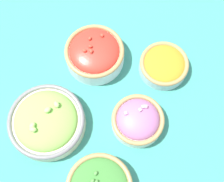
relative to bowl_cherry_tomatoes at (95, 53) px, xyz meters
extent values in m
plane|color=#337F75|center=(-0.05, -0.11, -0.04)|extent=(3.00, 3.00, 0.00)
cylinder|color=silver|center=(0.00, 0.00, -0.01)|extent=(0.16, 0.16, 0.05)
torus|color=#997A4C|center=(0.00, 0.00, 0.01)|extent=(0.16, 0.16, 0.01)
ellipsoid|color=red|center=(0.00, 0.00, 0.01)|extent=(0.13, 0.13, 0.04)
ellipsoid|color=red|center=(-0.01, 0.00, 0.04)|extent=(0.01, 0.01, 0.01)
ellipsoid|color=red|center=(0.01, 0.02, 0.04)|extent=(0.01, 0.01, 0.01)
ellipsoid|color=red|center=(-0.02, 0.01, 0.04)|extent=(0.01, 0.01, 0.01)
ellipsoid|color=red|center=(-0.01, 0.00, 0.04)|extent=(0.01, 0.01, 0.01)
ellipsoid|color=red|center=(0.04, 0.01, 0.04)|extent=(0.01, 0.01, 0.01)
ellipsoid|color=red|center=(-0.01, 0.01, 0.04)|extent=(0.01, 0.01, 0.01)
ellipsoid|color=#47893D|center=(-0.24, -0.23, 0.02)|extent=(0.01, 0.01, 0.01)
ellipsoid|color=#47893D|center=(-0.23, -0.22, 0.02)|extent=(0.01, 0.01, 0.01)
ellipsoid|color=#47893D|center=(-0.24, -0.22, 0.02)|extent=(0.01, 0.01, 0.01)
cylinder|color=beige|center=(-0.22, -0.04, -0.02)|extent=(0.19, 0.19, 0.04)
torus|color=slate|center=(-0.22, -0.04, 0.00)|extent=(0.19, 0.19, 0.01)
ellipsoid|color=#7ABC4C|center=(-0.22, -0.04, 0.00)|extent=(0.16, 0.16, 0.06)
ellipsoid|color=#99D166|center=(-0.25, -0.03, 0.04)|extent=(0.02, 0.02, 0.01)
ellipsoid|color=#99D166|center=(-0.20, -0.03, 0.04)|extent=(0.02, 0.02, 0.01)
ellipsoid|color=#99D166|center=(-0.17, -0.04, 0.03)|extent=(0.02, 0.02, 0.01)
ellipsoid|color=#99D166|center=(-0.25, -0.04, 0.03)|extent=(0.02, 0.02, 0.01)
cylinder|color=#B2C1CC|center=(0.10, -0.16, -0.02)|extent=(0.13, 0.13, 0.03)
torus|color=#997A4C|center=(0.10, -0.16, 0.00)|extent=(0.13, 0.13, 0.01)
ellipsoid|color=orange|center=(0.10, -0.16, 0.00)|extent=(0.11, 0.11, 0.02)
cylinder|color=silver|center=(-0.06, -0.21, -0.02)|extent=(0.13, 0.13, 0.04)
torus|color=#997A4C|center=(-0.06, -0.21, 0.00)|extent=(0.13, 0.13, 0.01)
ellipsoid|color=#9E5B8E|center=(-0.06, -0.21, 0.00)|extent=(0.11, 0.11, 0.05)
cube|color=#C699C1|center=(-0.03, -0.20, 0.02)|extent=(0.01, 0.01, 0.01)
cube|color=#C699C1|center=(-0.04, -0.20, 0.02)|extent=(0.01, 0.01, 0.01)
cube|color=#C699C1|center=(-0.08, -0.18, 0.02)|extent=(0.01, 0.01, 0.01)
cube|color=#C699C1|center=(-0.05, -0.20, 0.03)|extent=(0.01, 0.01, 0.01)
camera|label=1|loc=(-0.25, -0.29, 0.75)|focal=50.00mm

